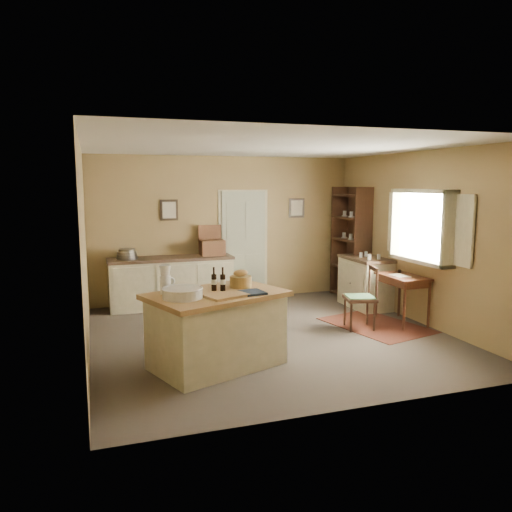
% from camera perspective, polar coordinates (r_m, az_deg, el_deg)
% --- Properties ---
extents(ground, '(5.00, 5.00, 0.00)m').
position_cam_1_polar(ground, '(7.35, 1.64, -9.08)').
color(ground, '#4A3F38').
rests_on(ground, ground).
extents(wall_back, '(5.00, 0.10, 2.70)m').
position_cam_1_polar(wall_back, '(9.44, -3.55, 3.13)').
color(wall_back, '#937A4F').
rests_on(wall_back, ground).
extents(wall_front, '(5.00, 0.10, 2.70)m').
position_cam_1_polar(wall_front, '(4.82, 11.95, -1.95)').
color(wall_front, '#937A4F').
rests_on(wall_front, ground).
extents(wall_left, '(0.10, 5.00, 2.70)m').
position_cam_1_polar(wall_left, '(6.64, -19.02, 0.54)').
color(wall_left, '#937A4F').
rests_on(wall_left, ground).
extents(wall_right, '(0.10, 5.00, 2.70)m').
position_cam_1_polar(wall_right, '(8.26, 18.20, 2.00)').
color(wall_right, '#937A4F').
rests_on(wall_right, ground).
extents(ceiling, '(5.00, 5.00, 0.00)m').
position_cam_1_polar(ceiling, '(7.04, 1.73, 12.40)').
color(ceiling, silver).
rests_on(ceiling, wall_back).
extents(door, '(0.97, 0.06, 2.11)m').
position_cam_1_polar(door, '(9.54, -1.45, 1.41)').
color(door, '#A1A68A').
rests_on(door, ground).
extents(framed_prints, '(2.82, 0.02, 0.38)m').
position_cam_1_polar(framed_prints, '(9.45, -2.36, 5.39)').
color(framed_prints, black).
rests_on(framed_prints, ground).
extents(window, '(0.25, 1.99, 1.12)m').
position_cam_1_polar(window, '(8.04, 18.67, 3.25)').
color(window, beige).
rests_on(window, ground).
extents(work_island, '(1.83, 1.50, 1.20)m').
position_cam_1_polar(work_island, '(6.06, -4.59, -8.16)').
color(work_island, beige).
rests_on(work_island, ground).
extents(sideboard, '(2.20, 0.62, 1.18)m').
position_cam_1_polar(sideboard, '(9.05, -9.59, -2.75)').
color(sideboard, beige).
rests_on(sideboard, ground).
extents(rug, '(1.44, 1.81, 0.01)m').
position_cam_1_polar(rug, '(8.08, 13.55, -7.69)').
color(rug, '#4D1B14').
rests_on(rug, ground).
extents(writing_desk, '(0.52, 0.85, 0.82)m').
position_cam_1_polar(writing_desk, '(8.17, 16.39, -2.85)').
color(writing_desk, black).
rests_on(writing_desk, ground).
extents(desk_chair, '(0.53, 0.53, 0.94)m').
position_cam_1_polar(desk_chair, '(7.74, 11.78, -4.77)').
color(desk_chair, black).
rests_on(desk_chair, ground).
extents(right_cabinet, '(0.59, 1.05, 0.99)m').
position_cam_1_polar(right_cabinet, '(9.12, 12.37, -2.90)').
color(right_cabinet, beige).
rests_on(right_cabinet, ground).
extents(shelving_unit, '(0.36, 0.96, 2.13)m').
position_cam_1_polar(shelving_unit, '(9.75, 10.99, 1.47)').
color(shelving_unit, black).
rests_on(shelving_unit, ground).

